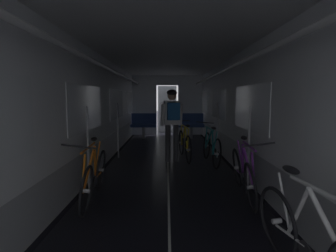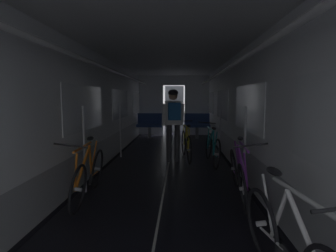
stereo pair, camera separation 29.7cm
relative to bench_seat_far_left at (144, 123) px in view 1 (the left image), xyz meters
name	(u,v)px [view 1 (the left image)]	position (x,y,z in m)	size (l,w,h in m)	color
train_car_shell	(168,90)	(0.90, -4.47, 1.13)	(3.14, 12.34, 2.57)	black
bench_seat_far_left	(144,123)	(0.00, 0.00, 0.00)	(0.98, 0.51, 0.95)	gray
bench_seat_far_right	(191,123)	(1.80, 0.00, 0.00)	(0.98, 0.51, 0.95)	gray
bicycle_purple	(243,173)	(2.05, -6.14, -0.19)	(0.44, 1.69, 0.96)	black
bicycle_teal	(211,147)	(1.91, -4.00, -0.18)	(0.44, 1.69, 0.95)	black
bicycle_orange	(94,176)	(-0.20, -6.27, -0.19)	(0.44, 1.69, 0.95)	black
bicycle_white	(311,244)	(2.01, -8.15, -0.18)	(0.48, 1.69, 0.95)	black
person_cyclist_aisle	(172,117)	(1.00, -3.82, 0.50)	(0.56, 0.44, 1.73)	#2D2D33
bicycle_yellow_in_aisle	(185,144)	(1.32, -3.55, -0.18)	(0.44, 1.68, 0.93)	black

